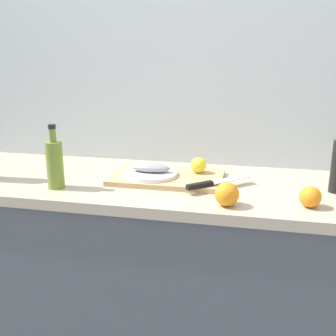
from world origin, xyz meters
TOP-DOWN VIEW (x-y plane):
  - back_wall at (0.00, 0.33)m, footprint 3.20×0.05m
  - kitchen_counter at (0.00, 0.00)m, footprint 2.00×0.60m
  - cutting_board at (0.00, 0.02)m, footprint 0.45×0.28m
  - white_plate at (-0.07, 0.01)m, footprint 0.22×0.22m
  - fish_fillet at (-0.07, 0.01)m, footprint 0.16×0.07m
  - chef_knife at (0.19, -0.07)m, footprint 0.23×0.22m
  - lemon_0 at (0.12, 0.08)m, footprint 0.06×0.06m
  - olive_oil_bottle at (-0.40, -0.16)m, footprint 0.06×0.06m
  - orange_0 at (0.53, -0.17)m, footprint 0.07×0.07m
  - orange_1 at (0.26, -0.22)m, footprint 0.08×0.08m

SIDE VIEW (x-z plane):
  - kitchen_counter at x=0.00m, z-range 0.00..0.90m
  - cutting_board at x=0.00m, z-range 0.90..0.92m
  - white_plate at x=-0.07m, z-range 0.92..0.93m
  - chef_knife at x=0.19m, z-range 0.92..0.94m
  - orange_0 at x=0.53m, z-range 0.90..0.97m
  - orange_1 at x=0.26m, z-range 0.90..0.98m
  - lemon_0 at x=0.12m, z-range 0.92..0.98m
  - fish_fillet at x=-0.07m, z-range 0.94..0.97m
  - olive_oil_bottle at x=-0.40m, z-range 0.87..1.12m
  - back_wall at x=0.00m, z-range 0.00..2.50m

